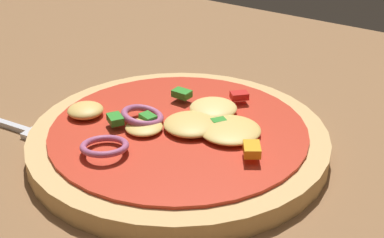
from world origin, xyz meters
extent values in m
cube|color=brown|center=(0.00, 0.00, 0.02)|extent=(1.35, 0.81, 0.03)
cylinder|color=tan|center=(-0.01, 0.01, 0.04)|extent=(0.25, 0.25, 0.02)
cylinder|color=red|center=(-0.01, 0.01, 0.05)|extent=(0.21, 0.21, 0.00)
ellipsoid|color=#E5BC60|center=(0.00, 0.01, 0.06)|extent=(0.05, 0.05, 0.01)
ellipsoid|color=#EFCC72|center=(0.00, 0.05, 0.06)|extent=(0.04, 0.04, 0.01)
ellipsoid|color=#E5BC60|center=(-0.03, -0.01, 0.06)|extent=(0.03, 0.03, 0.01)
ellipsoid|color=#E5BC60|center=(0.03, 0.02, 0.06)|extent=(0.05, 0.05, 0.01)
ellipsoid|color=#E5BC60|center=(-0.09, -0.02, 0.06)|extent=(0.03, 0.03, 0.01)
torus|color=#B25984|center=(-0.04, 0.00, 0.06)|extent=(0.05, 0.05, 0.01)
torus|color=#B25984|center=(-0.03, -0.05, 0.06)|extent=(0.05, 0.05, 0.01)
cube|color=#2D8C28|center=(0.02, 0.03, 0.06)|extent=(0.01, 0.01, 0.00)
cube|color=#2D8C28|center=(-0.05, -0.02, 0.06)|extent=(0.02, 0.02, 0.01)
cube|color=#2D8C28|center=(-0.03, 0.00, 0.06)|extent=(0.02, 0.01, 0.01)
cube|color=#2D8C28|center=(-0.04, 0.05, 0.06)|extent=(0.02, 0.01, 0.01)
cube|color=red|center=(0.01, 0.08, 0.06)|extent=(0.02, 0.02, 0.01)
cube|color=orange|center=(0.06, 0.00, 0.06)|extent=(0.02, 0.02, 0.01)
cube|color=silver|center=(-0.13, -0.04, 0.03)|extent=(0.02, 0.02, 0.01)
cube|color=silver|center=(-0.10, -0.05, 0.03)|extent=(0.03, 0.00, 0.00)
cube|color=silver|center=(-0.10, -0.04, 0.03)|extent=(0.03, 0.00, 0.00)
cube|color=silver|center=(-0.10, -0.04, 0.03)|extent=(0.03, 0.00, 0.00)
cube|color=silver|center=(-0.10, -0.03, 0.03)|extent=(0.03, 0.00, 0.00)
camera|label=1|loc=(0.23, -0.32, 0.27)|focal=52.37mm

